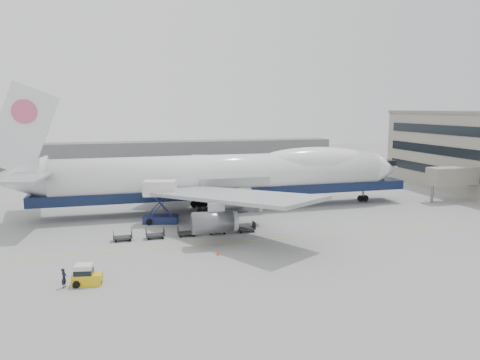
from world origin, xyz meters
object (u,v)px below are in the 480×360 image
object	(u,v)px
airliner	(228,175)
baggage_tug	(86,276)
catering_truck	(160,199)
ground_worker	(64,278)

from	to	relation	value
airliner	baggage_tug	bearing A→B (deg)	-126.48
catering_truck	ground_worker	bearing A→B (deg)	-101.58
ground_worker	baggage_tug	bearing A→B (deg)	-64.30
catering_truck	baggage_tug	distance (m)	23.84
catering_truck	ground_worker	size ratio (longest dim) A/B	3.33
baggage_tug	airliner	bearing A→B (deg)	62.63
airliner	baggage_tug	size ratio (longest dim) A/B	23.62
catering_truck	ground_worker	xyz separation A→B (m)	(-11.08, -22.07, -2.53)
catering_truck	baggage_tug	world-z (taller)	catering_truck
catering_truck	ground_worker	distance (m)	24.82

